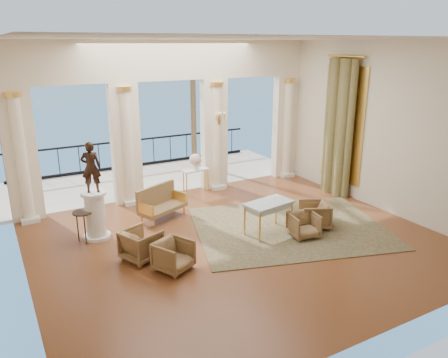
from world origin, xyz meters
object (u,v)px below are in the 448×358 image
armchair_c (314,214)px  console_table (196,173)px  pedestal (95,216)px  side_table (83,216)px  armchair_a (174,254)px  armchair_d (141,243)px  armchair_b (304,224)px  settee (160,203)px  game_table (269,205)px  statue (91,167)px

armchair_c → console_table: size_ratio=0.86×
pedestal → side_table: 0.31m
armchair_a → armchair_d: armchair_d is taller
armchair_b → armchair_a: bearing=-171.2°
settee → pedestal: (-1.76, -0.40, 0.12)m
armchair_b → pedestal: 4.89m
game_table → side_table: game_table is taller
game_table → console_table: game_table is taller
armchair_a → statue: (-1.00, 2.28, 1.40)m
armchair_c → statue: 5.47m
armchair_c → pedestal: 5.29m
armchair_a → settee: size_ratio=0.47×
side_table → pedestal: bearing=11.2°
armchair_a → settee: bearing=47.2°
armchair_a → armchair_c: armchair_c is taller
armchair_b → statue: statue is taller
armchair_c → game_table: size_ratio=0.58×
armchair_d → console_table: 4.34m
game_table → pedestal: pedestal is taller
game_table → statue: size_ratio=1.05×
statue → console_table: (3.43, 1.75, -1.10)m
armchair_d → console_table: (2.85, 3.26, 0.27)m
armchair_b → console_table: 4.17m
settee → statue: size_ratio=1.22×
armchair_a → game_table: (2.70, 0.54, 0.37)m
armchair_a → armchair_c: size_ratio=0.95×
armchair_b → game_table: size_ratio=0.52×
armchair_c → statue: (-4.90, 2.00, 1.38)m
armchair_d → side_table: size_ratio=0.99×
settee → armchair_d: bearing=-145.5°
statue → armchair_a: bearing=131.6°
armchair_a → console_table: (2.43, 4.03, 0.29)m
armchair_a → armchair_b: 3.31m
armchair_b → side_table: 5.13m
settee → console_table: settee is taller
pedestal → side_table: bearing=-168.8°
game_table → pedestal: size_ratio=1.08×
game_table → settee: bearing=122.9°
armchair_a → settee: (0.76, 2.68, 0.09)m
armchair_b → pedestal: bearing=161.1°
armchair_b → game_table: (-0.61, 0.58, 0.39)m
armchair_a → armchair_d: size_ratio=0.93×
game_table → side_table: (-3.99, 1.68, -0.08)m
armchair_a → settee: settee is taller
armchair_a → pedestal: 2.50m
game_table → console_table: bearing=85.1°
armchair_b → armchair_d: bearing=177.3°
armchair_a → armchair_d: 0.87m
armchair_b → game_table: 0.93m
game_table → side_table: bearing=148.0°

